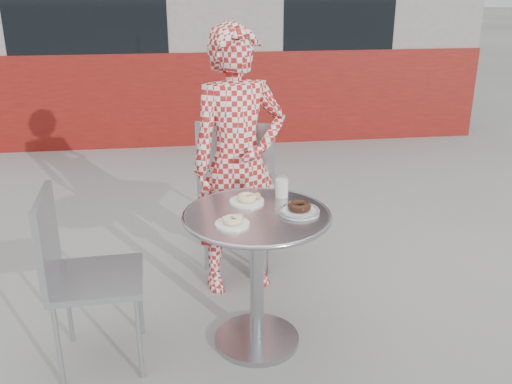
{
  "coord_description": "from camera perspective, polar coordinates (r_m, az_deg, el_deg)",
  "views": [
    {
      "loc": [
        -0.31,
        -2.48,
        1.76
      ],
      "look_at": [
        0.03,
        0.05,
        0.78
      ],
      "focal_mm": 40.0,
      "sensor_mm": 36.0,
      "label": 1
    }
  ],
  "objects": [
    {
      "name": "ground",
      "position": [
        3.05,
        -0.44,
        -14.21
      ],
      "size": [
        60.0,
        60.0,
        0.0
      ],
      "primitive_type": "plane",
      "color": "gray",
      "rests_on": "ground"
    },
    {
      "name": "chair_far",
      "position": [
        3.66,
        -1.43,
        -2.55
      ],
      "size": [
        0.57,
        0.57,
        0.97
      ],
      "rotation": [
        0.0,
        0.0,
        2.87
      ],
      "color": "#A6A8AD",
      "rests_on": "ground"
    },
    {
      "name": "bistro_table",
      "position": [
        2.74,
        0.1,
        -5.5
      ],
      "size": [
        0.71,
        0.71,
        0.71
      ],
      "rotation": [
        0.0,
        0.0,
        -0.12
      ],
      "color": "#B4B3B8",
      "rests_on": "ground"
    },
    {
      "name": "plate_near",
      "position": [
        2.54,
        -2.34,
        -2.97
      ],
      "size": [
        0.15,
        0.15,
        0.04
      ],
      "rotation": [
        0.0,
        0.0,
        0.33
      ],
      "color": "white",
      "rests_on": "bistro_table"
    },
    {
      "name": "chair_left",
      "position": [
        2.85,
        -15.52,
        -11.43
      ],
      "size": [
        0.43,
        0.43,
        0.87
      ],
      "rotation": [
        0.0,
        0.0,
        1.62
      ],
      "color": "#A6A8AD",
      "rests_on": "ground"
    },
    {
      "name": "plate_far",
      "position": [
        2.79,
        -0.87,
        -0.73
      ],
      "size": [
        0.17,
        0.17,
        0.05
      ],
      "rotation": [
        0.0,
        0.0,
        -0.13
      ],
      "color": "white",
      "rests_on": "bistro_table"
    },
    {
      "name": "plate_checker",
      "position": [
        2.68,
        4.34,
        -1.75
      ],
      "size": [
        0.19,
        0.19,
        0.05
      ],
      "rotation": [
        0.0,
        0.0,
        -0.24
      ],
      "color": "white",
      "rests_on": "bistro_table"
    },
    {
      "name": "seated_person",
      "position": [
        3.21,
        -1.77,
        2.91
      ],
      "size": [
        0.63,
        0.48,
        1.53
      ],
      "primitive_type": "imported",
      "rotation": [
        0.0,
        0.0,
        0.23
      ],
      "color": "#A61B19",
      "rests_on": "ground"
    },
    {
      "name": "milk_cup",
      "position": [
        2.85,
        2.59,
        0.49
      ],
      "size": [
        0.07,
        0.07,
        0.11
      ],
      "rotation": [
        0.0,
        0.0,
        -0.14
      ],
      "color": "white",
      "rests_on": "bistro_table"
    }
  ]
}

